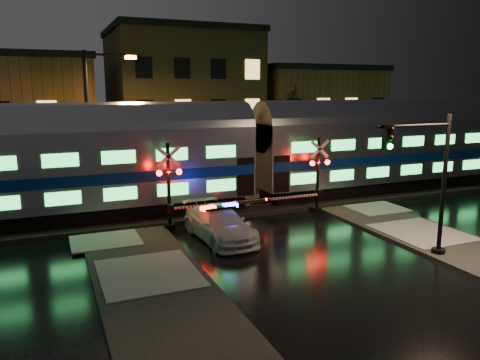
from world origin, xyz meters
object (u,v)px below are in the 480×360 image
at_px(police_car, 220,224).
at_px(crossing_signal_right, 313,183).
at_px(crossing_signal_left, 177,194).
at_px(traffic_light, 427,184).
at_px(streetlight, 94,118).

relative_size(police_car, crossing_signal_right, 0.87).
bearing_deg(crossing_signal_left, traffic_light, -43.61).
bearing_deg(crossing_signal_left, streetlight, 114.39).
distance_m(police_car, crossing_signal_left, 2.83).
distance_m(police_car, crossing_signal_right, 6.74).
xyz_separation_m(crossing_signal_right, streetlight, (-10.71, 6.69, 3.40)).
xyz_separation_m(traffic_light, streetlight, (-11.18, 14.45, 2.06)).
distance_m(crossing_signal_left, traffic_light, 11.33).
bearing_deg(crossing_signal_left, crossing_signal_right, -0.01).
bearing_deg(crossing_signal_right, crossing_signal_left, 179.99).
height_order(crossing_signal_right, crossing_signal_left, crossing_signal_left).
distance_m(police_car, traffic_light, 9.04).
relative_size(crossing_signal_right, streetlight, 0.67).
bearing_deg(crossing_signal_left, police_car, -57.88).
relative_size(police_car, traffic_light, 0.89).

